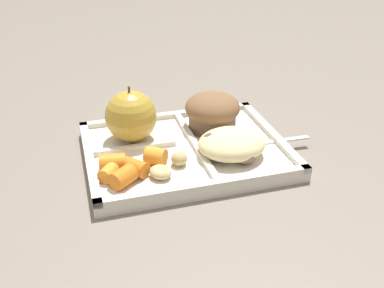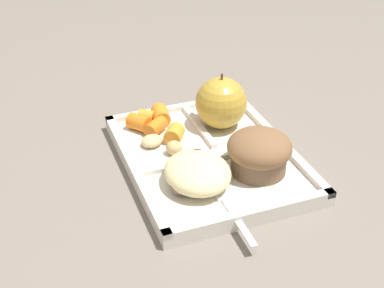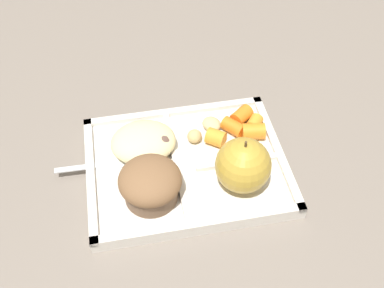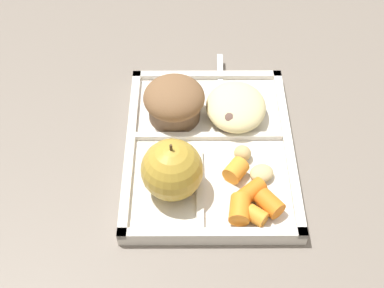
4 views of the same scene
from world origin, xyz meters
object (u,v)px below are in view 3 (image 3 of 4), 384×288
at_px(lunch_tray, 187,167).
at_px(green_apple, 243,165).
at_px(plastic_fork, 109,164).
at_px(bran_muffin, 150,183).

bearing_deg(lunch_tray, green_apple, 145.42).
bearing_deg(plastic_fork, lunch_tray, 169.96).
distance_m(green_apple, bran_muffin, 0.14).
bearing_deg(green_apple, lunch_tray, -34.58).
height_order(lunch_tray, bran_muffin, bran_muffin).
height_order(lunch_tray, green_apple, green_apple).
relative_size(lunch_tray, bran_muffin, 3.37).
distance_m(lunch_tray, green_apple, 0.10).
bearing_deg(green_apple, plastic_fork, -20.48).
bearing_deg(lunch_tray, plastic_fork, -10.04).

